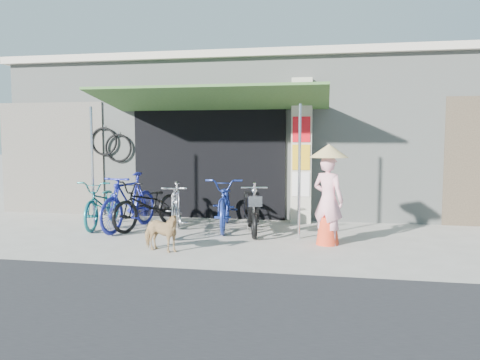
% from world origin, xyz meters
% --- Properties ---
extents(ground, '(80.00, 80.00, 0.00)m').
position_xyz_m(ground, '(0.00, 0.00, 0.00)').
color(ground, '#AFA89E').
rests_on(ground, ground).
extents(bicycle_shop, '(12.30, 5.30, 3.66)m').
position_xyz_m(bicycle_shop, '(-0.00, 5.09, 1.83)').
color(bicycle_shop, gray).
rests_on(bicycle_shop, ground).
extents(shop_pillar, '(0.42, 0.44, 3.00)m').
position_xyz_m(shop_pillar, '(0.85, 2.45, 1.50)').
color(shop_pillar, '#BDB7A1').
rests_on(shop_pillar, ground).
extents(awning, '(4.60, 1.88, 2.72)m').
position_xyz_m(awning, '(-0.90, 1.63, 2.51)').
color(awning, '#355B29').
rests_on(awning, ground).
extents(neighbour_left, '(2.60, 0.06, 2.60)m').
position_xyz_m(neighbour_left, '(-5.00, 2.59, 1.30)').
color(neighbour_left, '#6B665B').
rests_on(neighbour_left, ground).
extents(bike_teal, '(0.82, 1.86, 0.95)m').
position_xyz_m(bike_teal, '(-3.01, 1.18, 0.47)').
color(bike_teal, '#166666').
rests_on(bike_teal, ground).
extents(bike_blue, '(0.84, 1.90, 1.10)m').
position_xyz_m(bike_blue, '(-2.36, 0.96, 0.55)').
color(bike_blue, '#212797').
rests_on(bike_blue, ground).
extents(bike_black, '(1.30, 1.93, 0.96)m').
position_xyz_m(bike_black, '(-2.05, 1.16, 0.48)').
color(bike_black, black).
rests_on(bike_black, ground).
extents(bike_silver, '(0.81, 1.66, 0.96)m').
position_xyz_m(bike_silver, '(-1.35, 0.74, 0.48)').
color(bike_silver, '#B6B4BA').
rests_on(bike_silver, ground).
extents(bike_navy, '(0.96, 2.02, 1.02)m').
position_xyz_m(bike_navy, '(-0.56, 1.42, 0.51)').
color(bike_navy, navy).
rests_on(bike_navy, ground).
extents(street_dog, '(0.80, 0.54, 0.62)m').
position_xyz_m(street_dog, '(-1.17, -0.61, 0.31)').
color(street_dog, tan).
rests_on(street_dog, ground).
extents(moped, '(0.60, 1.61, 0.93)m').
position_xyz_m(moped, '(-0.01, 1.14, 0.42)').
color(moped, black).
rests_on(moped, ground).
extents(nun, '(0.65, 0.64, 1.67)m').
position_xyz_m(nun, '(1.40, 0.38, 0.83)').
color(nun, '#F4A4B2').
rests_on(nun, ground).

